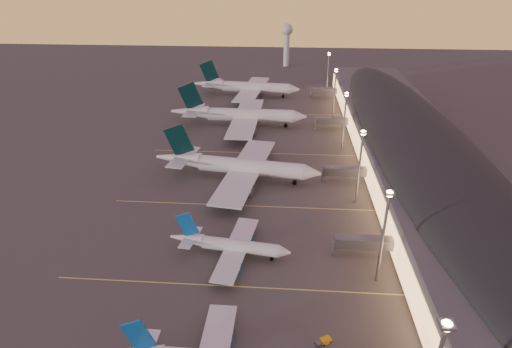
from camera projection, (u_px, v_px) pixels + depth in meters
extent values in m
plane|color=#413E3C|center=(235.00, 273.00, 110.82)|extent=(700.00, 700.00, 0.00)
cylinder|color=#0F4E9A|center=(221.00, 339.00, 89.38)|extent=(4.82, 2.74, 2.71)
cube|color=#0F4E9A|center=(138.00, 335.00, 81.39)|extent=(6.63, 0.59, 7.85)
cylinder|color=silver|center=(240.00, 246.00, 116.09)|extent=(21.29, 6.39, 3.57)
cone|color=silver|center=(284.00, 252.00, 113.78)|extent=(3.84, 4.00, 3.57)
cone|color=silver|center=(187.00, 238.00, 118.77)|extent=(9.88, 4.83, 3.57)
cube|color=silver|center=(236.00, 248.00, 116.55)|extent=(10.13, 30.65, 0.39)
cylinder|color=#0F4E9A|center=(245.00, 238.00, 122.78)|extent=(5.06, 3.30, 2.68)
cylinder|color=#0F4E9A|center=(233.00, 267.00, 111.12)|extent=(5.06, 3.30, 2.68)
cube|color=#0F4E9A|center=(187.00, 224.00, 116.66)|extent=(6.56, 1.42, 7.76)
cube|color=silver|center=(191.00, 237.00, 118.32)|extent=(4.83, 11.20, 0.25)
cylinder|color=black|center=(272.00, 258.00, 115.51)|extent=(0.32, 0.32, 1.41)
cylinder|color=black|center=(272.00, 259.00, 115.60)|extent=(1.08, 0.76, 1.00)
cylinder|color=black|center=(236.00, 248.00, 119.69)|extent=(0.32, 0.32, 1.41)
cylinder|color=black|center=(236.00, 248.00, 119.78)|extent=(1.08, 0.76, 1.00)
cylinder|color=black|center=(232.00, 259.00, 115.29)|extent=(0.32, 0.32, 1.41)
cylinder|color=black|center=(232.00, 259.00, 115.38)|extent=(1.08, 0.76, 1.00)
cylinder|color=silver|center=(251.00, 167.00, 157.09)|extent=(39.46, 11.57, 5.90)
cone|color=silver|center=(312.00, 173.00, 152.58)|extent=(7.09, 6.76, 5.90)
cone|color=silver|center=(178.00, 158.00, 162.40)|extent=(18.29, 8.43, 5.90)
cube|color=silver|center=(246.00, 169.00, 157.91)|extent=(19.59, 58.07, 0.65)
cylinder|color=#5B5D62|center=(257.00, 161.00, 169.54)|extent=(9.36, 5.67, 4.42)
cylinder|color=#5B5D62|center=(241.00, 190.00, 147.52)|extent=(9.36, 5.67, 4.42)
cube|color=black|center=(179.00, 140.00, 158.90)|extent=(11.64, 2.59, 13.09)
cube|color=silver|center=(184.00, 157.00, 161.58)|extent=(9.24, 21.23, 0.41)
cylinder|color=black|center=(295.00, 182.00, 155.63)|extent=(0.54, 0.54, 2.36)
cylinder|color=black|center=(295.00, 182.00, 155.79)|extent=(1.79, 1.26, 1.65)
cylinder|color=black|center=(245.00, 172.00, 163.14)|extent=(0.54, 0.54, 2.36)
cylinder|color=black|center=(245.00, 173.00, 163.29)|extent=(1.79, 1.26, 1.65)
cylinder|color=black|center=(240.00, 181.00, 155.89)|extent=(0.54, 0.54, 2.36)
cylinder|color=black|center=(240.00, 182.00, 156.04)|extent=(1.79, 1.26, 1.65)
cylinder|color=silver|center=(250.00, 115.00, 211.07)|extent=(42.12, 7.43, 6.35)
cone|color=silver|center=(300.00, 117.00, 208.86)|extent=(6.93, 6.52, 6.35)
cone|color=silver|center=(190.00, 112.00, 213.49)|extent=(19.11, 6.83, 6.35)
cube|color=silver|center=(246.00, 117.00, 211.74)|extent=(13.77, 61.64, 0.70)
cylinder|color=#5B5D62|center=(252.00, 113.00, 224.63)|extent=(9.60, 5.00, 4.76)
cylinder|color=#5B5D62|center=(246.00, 131.00, 200.47)|extent=(9.60, 5.00, 4.76)
cube|color=black|center=(191.00, 96.00, 209.83)|extent=(12.54, 1.28, 14.08)
cube|color=silver|center=(194.00, 110.00, 212.86)|extent=(7.34, 22.25, 0.44)
cylinder|color=black|center=(286.00, 125.00, 211.41)|extent=(0.52, 0.52, 2.54)
cylinder|color=black|center=(286.00, 126.00, 211.57)|extent=(1.81, 1.16, 1.78)
cylinder|color=black|center=(245.00, 121.00, 217.29)|extent=(0.52, 0.52, 2.54)
cylinder|color=black|center=(245.00, 121.00, 217.46)|extent=(1.81, 1.16, 1.78)
cylinder|color=black|center=(243.00, 126.00, 209.34)|extent=(0.52, 0.52, 2.54)
cylinder|color=black|center=(243.00, 127.00, 209.50)|extent=(1.81, 1.16, 1.78)
cylinder|color=silver|center=(255.00, 87.00, 260.40)|extent=(41.22, 10.58, 6.17)
cone|color=silver|center=(294.00, 89.00, 256.49)|extent=(7.21, 6.85, 6.17)
cone|color=silver|center=(209.00, 84.00, 264.96)|extent=(18.98, 8.14, 6.17)
cube|color=silver|center=(252.00, 89.00, 261.20)|extent=(18.28, 60.55, 0.68)
cylinder|color=#5B5D62|center=(258.00, 87.00, 273.49)|extent=(9.66, 5.60, 4.63)
cylinder|color=#5B5D62|center=(250.00, 98.00, 250.29)|extent=(9.66, 5.60, 4.63)
cube|color=black|center=(209.00, 71.00, 261.33)|extent=(12.19, 2.25, 13.69)
cube|color=silver|center=(212.00, 83.00, 264.18)|extent=(8.88, 22.05, 0.43)
cylinder|color=black|center=(283.00, 96.00, 259.46)|extent=(0.54, 0.54, 2.47)
cylinder|color=black|center=(283.00, 96.00, 259.62)|extent=(1.83, 1.26, 1.73)
cylinder|color=black|center=(252.00, 92.00, 266.65)|extent=(0.54, 0.54, 2.47)
cylinder|color=black|center=(252.00, 93.00, 266.81)|extent=(1.83, 1.26, 1.73)
cylinder|color=black|center=(249.00, 96.00, 259.01)|extent=(0.54, 0.54, 2.47)
cylinder|color=black|center=(249.00, 97.00, 259.17)|extent=(1.83, 1.26, 1.73)
cube|color=#494A4F|center=(412.00, 151.00, 169.07)|extent=(40.00, 255.00, 12.00)
ellipsoid|color=black|center=(415.00, 137.00, 166.45)|extent=(39.00, 253.00, 10.92)
cube|color=#FFAF6B|center=(360.00, 152.00, 170.87)|extent=(0.40, 244.80, 8.00)
cube|color=#5B5D62|center=(364.00, 242.00, 115.53)|extent=(16.00, 3.20, 3.00)
cylinder|color=gray|center=(334.00, 248.00, 117.07)|extent=(0.70, 0.70, 4.40)
cube|color=#5B5D62|center=(345.00, 171.00, 155.91)|extent=(16.00, 3.20, 3.00)
cylinder|color=gray|center=(323.00, 176.00, 157.45)|extent=(0.70, 0.70, 4.40)
cube|color=#5B5D62|center=(332.00, 121.00, 207.06)|extent=(16.00, 3.20, 3.00)
cylinder|color=gray|center=(315.00, 125.00, 208.60)|extent=(0.70, 0.70, 4.40)
cube|color=#5B5D62|center=(324.00, 91.00, 257.31)|extent=(16.00, 3.20, 3.00)
cylinder|color=gray|center=(311.00, 94.00, 258.85)|extent=(0.70, 0.70, 4.40)
cube|color=gray|center=(447.00, 325.00, 61.50)|extent=(2.20, 2.20, 0.50)
sphere|color=#FFAB56|center=(447.00, 326.00, 61.59)|extent=(1.80, 1.80, 1.80)
cylinder|color=gray|center=(383.00, 239.00, 102.93)|extent=(0.70, 0.70, 25.00)
cube|color=gray|center=(390.00, 193.00, 97.39)|extent=(2.20, 2.20, 0.50)
sphere|color=#FFAB56|center=(390.00, 194.00, 97.48)|extent=(1.80, 1.80, 1.80)
cylinder|color=gray|center=(359.00, 169.00, 138.83)|extent=(0.70, 0.70, 25.00)
cube|color=gray|center=(363.00, 132.00, 133.29)|extent=(2.20, 2.20, 0.50)
sphere|color=#FFAB56|center=(363.00, 133.00, 133.37)|extent=(1.80, 1.80, 1.80)
cylinder|color=gray|center=(344.00, 123.00, 179.21)|extent=(0.70, 0.70, 25.00)
cube|color=gray|center=(347.00, 94.00, 173.67)|extent=(2.20, 2.20, 0.50)
sphere|color=#FFAB56|center=(347.00, 94.00, 173.75)|extent=(1.80, 1.80, 1.80)
cylinder|color=gray|center=(334.00, 95.00, 219.58)|extent=(0.70, 0.70, 25.00)
cube|color=gray|center=(336.00, 70.00, 214.04)|extent=(2.20, 2.20, 0.50)
sphere|color=#FFAB56|center=(336.00, 70.00, 214.13)|extent=(1.80, 1.80, 1.80)
cylinder|color=gray|center=(328.00, 75.00, 259.96)|extent=(0.70, 0.70, 25.00)
cube|color=gray|center=(329.00, 54.00, 254.42)|extent=(2.20, 2.20, 0.50)
sphere|color=#FFAB56|center=(329.00, 54.00, 254.51)|extent=(1.80, 1.80, 1.80)
cylinder|color=silver|center=(286.00, 49.00, 337.77)|extent=(4.40, 4.40, 26.00)
sphere|color=silver|center=(287.00, 30.00, 331.23)|extent=(9.00, 9.00, 9.00)
cube|color=#D8C659|center=(233.00, 286.00, 106.33)|extent=(90.00, 0.36, 0.00)
cube|color=#D8C659|center=(248.00, 206.00, 142.22)|extent=(90.00, 0.36, 0.00)
cube|color=#D8C659|center=(257.00, 153.00, 182.60)|extent=(90.00, 0.36, 0.00)
cube|color=#D8C659|center=(265.00, 113.00, 231.95)|extent=(90.00, 0.36, 0.00)
cube|color=#E6A210|center=(325.00, 340.00, 90.26)|extent=(2.69, 2.39, 1.05)
cube|color=#5B5D62|center=(319.00, 344.00, 89.64)|extent=(1.78, 1.75, 0.76)
cylinder|color=black|center=(327.00, 338.00, 91.32)|extent=(0.45, 0.36, 0.42)
cylinder|color=black|center=(331.00, 342.00, 90.17)|extent=(0.45, 0.36, 0.42)
cylinder|color=black|center=(320.00, 340.00, 90.63)|extent=(0.45, 0.36, 0.42)
cylinder|color=black|center=(324.00, 345.00, 89.48)|extent=(0.45, 0.36, 0.42)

